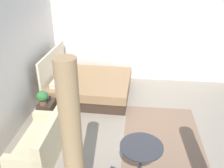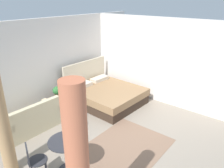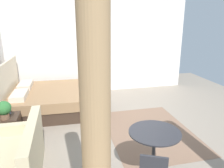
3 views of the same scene
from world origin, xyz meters
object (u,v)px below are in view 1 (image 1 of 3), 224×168
at_px(couch, 42,145).
at_px(balcony_table, 141,156).
at_px(nightstand, 47,111).
at_px(vase, 46,96).
at_px(potted_plant, 42,97).
at_px(bed, 88,86).

bearing_deg(couch, balcony_table, -100.91).
height_order(nightstand, vase, vase).
relative_size(couch, potted_plant, 4.38).
bearing_deg(vase, potted_plant, 177.56).
relative_size(nightstand, potted_plant, 1.41).
bearing_deg(couch, bed, -9.65).
height_order(bed, vase, bed).
bearing_deg(bed, balcony_table, -153.26).
bearing_deg(nightstand, couch, -165.46).
xyz_separation_m(nightstand, balcony_table, (-1.65, -2.27, 0.29)).
bearing_deg(bed, couch, 170.35).
xyz_separation_m(potted_plant, vase, (0.22, -0.01, -0.09)).
bearing_deg(balcony_table, bed, 26.74).
xyz_separation_m(bed, nightstand, (-1.32, 0.77, -0.06)).
distance_m(bed, couch, 2.64).
relative_size(vase, balcony_table, 0.27).
height_order(bed, potted_plant, bed).
distance_m(nightstand, vase, 0.37).
xyz_separation_m(couch, potted_plant, (1.18, 0.37, 0.39)).
xyz_separation_m(bed, potted_plant, (-1.42, 0.81, 0.38)).
height_order(potted_plant, balcony_table, potted_plant).
height_order(potted_plant, vase, potted_plant).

